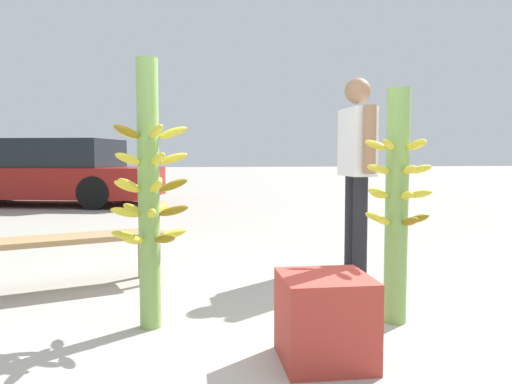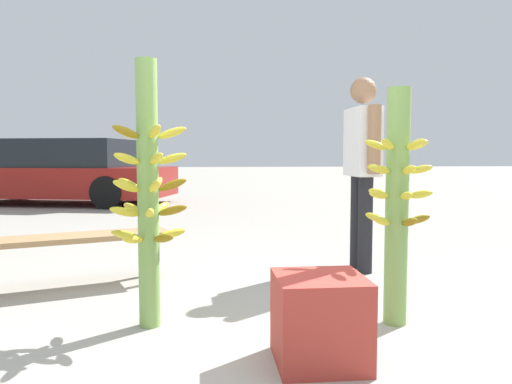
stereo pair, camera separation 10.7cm
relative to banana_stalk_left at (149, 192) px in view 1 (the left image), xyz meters
name	(u,v)px [view 1 (the left image)]	position (x,y,z in m)	size (l,w,h in m)	color
ground_plane	(280,347)	(0.69, -0.40, -0.79)	(80.00, 80.00, 0.00)	#9E998E
banana_stalk_left	(149,192)	(0.00, 0.00, 0.00)	(0.46, 0.46, 1.54)	#7AA851
banana_stalk_center	(397,203)	(1.44, -0.11, -0.07)	(0.40, 0.40, 1.39)	#7AA851
vendor_person	(357,157)	(1.67, 1.25, 0.19)	(0.22, 0.66, 1.65)	black
market_bench	(67,245)	(-0.67, 0.90, -0.45)	(1.48, 0.83, 0.40)	#99754C
parked_car	(48,173)	(-2.59, 7.66, -0.15)	(4.76, 2.81, 1.32)	maroon
produce_crate	(325,319)	(0.87, -0.61, -0.58)	(0.42, 0.42, 0.42)	#B2382D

